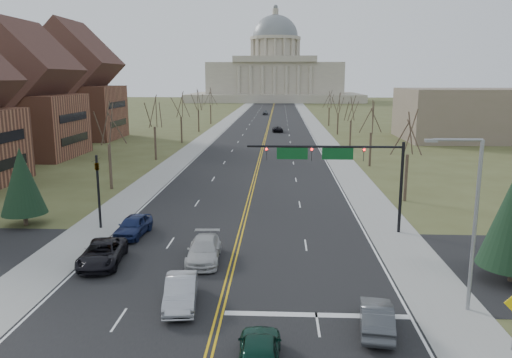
# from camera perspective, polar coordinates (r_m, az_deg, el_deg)

# --- Properties ---
(ground) EXTENTS (600.00, 600.00, 0.00)m
(ground) POSITION_cam_1_polar(r_m,az_deg,el_deg) (27.78, -3.91, -14.11)
(ground) COLOR #484B25
(ground) RESTS_ON ground
(road) EXTENTS (20.00, 380.00, 0.01)m
(road) POSITION_cam_1_polar(r_m,az_deg,el_deg) (135.45, 1.49, 6.36)
(road) COLOR black
(road) RESTS_ON ground
(cross_road) EXTENTS (120.00, 14.00, 0.01)m
(cross_road) POSITION_cam_1_polar(r_m,az_deg,el_deg) (33.26, -2.70, -9.66)
(cross_road) COLOR black
(cross_road) RESTS_ON ground
(sidewalk_left) EXTENTS (4.00, 380.00, 0.03)m
(sidewalk_left) POSITION_cam_1_polar(r_m,az_deg,el_deg) (136.25, -3.60, 6.38)
(sidewalk_left) COLOR gray
(sidewalk_left) RESTS_ON ground
(sidewalk_right) EXTENTS (4.00, 380.00, 0.03)m
(sidewalk_right) POSITION_cam_1_polar(r_m,az_deg,el_deg) (135.71, 6.59, 6.30)
(sidewalk_right) COLOR gray
(sidewalk_right) RESTS_ON ground
(center_line) EXTENTS (0.42, 380.00, 0.01)m
(center_line) POSITION_cam_1_polar(r_m,az_deg,el_deg) (135.45, 1.49, 6.37)
(center_line) COLOR gold
(center_line) RESTS_ON road
(edge_line_left) EXTENTS (0.15, 380.00, 0.01)m
(edge_line_left) POSITION_cam_1_polar(r_m,az_deg,el_deg) (136.02, -2.67, 6.38)
(edge_line_left) COLOR silver
(edge_line_left) RESTS_ON road
(edge_line_right) EXTENTS (0.15, 380.00, 0.01)m
(edge_line_right) POSITION_cam_1_polar(r_m,az_deg,el_deg) (135.59, 5.66, 6.32)
(edge_line_right) COLOR silver
(edge_line_right) RESTS_ON road
(stop_bar) EXTENTS (9.50, 0.50, 0.01)m
(stop_bar) POSITION_cam_1_polar(r_m,az_deg,el_deg) (26.78, 6.91, -15.17)
(stop_bar) COLOR silver
(stop_bar) RESTS_ON road
(capitol) EXTENTS (90.00, 60.00, 50.00)m
(capitol) POSITION_cam_1_polar(r_m,az_deg,el_deg) (274.83, 2.19, 11.89)
(capitol) COLOR #B6AE97
(capitol) RESTS_ON ground
(signal_mast) EXTENTS (12.12, 0.44, 7.20)m
(signal_mast) POSITION_cam_1_polar(r_m,az_deg,el_deg) (39.13, 9.20, 2.16)
(signal_mast) COLOR black
(signal_mast) RESTS_ON ground
(signal_left) EXTENTS (0.32, 0.36, 6.00)m
(signal_left) POSITION_cam_1_polar(r_m,az_deg,el_deg) (41.87, -17.61, -0.48)
(signal_left) COLOR black
(signal_left) RESTS_ON ground
(street_light) EXTENTS (2.90, 0.25, 9.07)m
(street_light) POSITION_cam_1_polar(r_m,az_deg,el_deg) (27.55, 23.33, -3.70)
(street_light) COLOR gray
(street_light) RESTS_ON ground
(tree_r_0) EXTENTS (3.74, 3.74, 8.50)m
(tree_r_0) POSITION_cam_1_polar(r_m,az_deg,el_deg) (50.74, 17.03, 4.80)
(tree_r_0) COLOR #392C21
(tree_r_0) RESTS_ON ground
(tree_l_0) EXTENTS (3.96, 3.96, 9.00)m
(tree_l_0) POSITION_cam_1_polar(r_m,az_deg,el_deg) (56.27, -16.57, 5.83)
(tree_l_0) COLOR #392C21
(tree_l_0) RESTS_ON ground
(tree_r_1) EXTENTS (3.74, 3.74, 8.50)m
(tree_r_1) POSITION_cam_1_polar(r_m,az_deg,el_deg) (70.21, 13.08, 6.71)
(tree_r_1) COLOR #392C21
(tree_r_1) RESTS_ON ground
(tree_l_1) EXTENTS (3.96, 3.96, 9.00)m
(tree_l_1) POSITION_cam_1_polar(r_m,az_deg,el_deg) (75.38, -11.57, 7.38)
(tree_l_1) COLOR #392C21
(tree_l_1) RESTS_ON ground
(tree_r_2) EXTENTS (3.74, 3.74, 8.50)m
(tree_r_2) POSITION_cam_1_polar(r_m,az_deg,el_deg) (89.92, 10.83, 7.78)
(tree_r_2) COLOR #392C21
(tree_r_2) RESTS_ON ground
(tree_l_2) EXTENTS (3.96, 3.96, 9.00)m
(tree_l_2) POSITION_cam_1_polar(r_m,az_deg,el_deg) (94.85, -8.59, 8.27)
(tree_l_2) COLOR #392C21
(tree_l_2) RESTS_ON ground
(tree_r_3) EXTENTS (3.74, 3.74, 8.50)m
(tree_r_3) POSITION_cam_1_polar(r_m,az_deg,el_deg) (109.73, 9.39, 8.45)
(tree_r_3) COLOR #392C21
(tree_r_3) RESTS_ON ground
(tree_l_3) EXTENTS (3.96, 3.96, 9.00)m
(tree_l_3) POSITION_cam_1_polar(r_m,az_deg,el_deg) (114.51, -6.63, 8.84)
(tree_l_3) COLOR #392C21
(tree_l_3) RESTS_ON ground
(tree_r_4) EXTENTS (3.74, 3.74, 8.50)m
(tree_r_4) POSITION_cam_1_polar(r_m,az_deg,el_deg) (129.60, 8.39, 8.92)
(tree_r_4) COLOR #392C21
(tree_r_4) RESTS_ON ground
(tree_l_4) EXTENTS (3.96, 3.96, 9.00)m
(tree_l_4) POSITION_cam_1_polar(r_m,az_deg,el_deg) (134.27, -5.23, 9.24)
(tree_l_4) COLOR #392C21
(tree_l_4) RESTS_ON ground
(conifer_l) EXTENTS (3.64, 3.64, 6.50)m
(conifer_l) POSITION_cam_1_polar(r_m,az_deg,el_deg) (44.98, -25.18, -0.21)
(conifer_l) COLOR #392C21
(conifer_l) RESTS_ON ground
(bldg_left_mid) EXTENTS (15.10, 14.28, 20.75)m
(bldg_left_mid) POSITION_cam_1_polar(r_m,az_deg,el_deg) (84.52, -25.00, 8.05)
(bldg_left_mid) COLOR brown
(bldg_left_mid) RESTS_ON ground
(bldg_left_far) EXTENTS (17.10, 14.28, 23.25)m
(bldg_left_far) POSITION_cam_1_polar(r_m,az_deg,el_deg) (107.09, -20.04, 9.46)
(bldg_left_far) COLOR brown
(bldg_left_far) RESTS_ON ground
(bldg_right_mass) EXTENTS (25.00, 20.00, 10.00)m
(bldg_right_mass) POSITION_cam_1_polar(r_m,az_deg,el_deg) (107.67, 23.02, 6.82)
(bldg_right_mass) COLOR #716350
(bldg_right_mass) RESTS_ON ground
(car_nb_inner_lead) EXTENTS (1.88, 4.60, 1.56)m
(car_nb_inner_lead) POSITION_cam_1_polar(r_m,az_deg,el_deg) (22.00, 0.39, -19.11)
(car_nb_inner_lead) COLOR #0B3125
(car_nb_inner_lead) RESTS_ON road
(car_nb_outer_lead) EXTENTS (2.06, 4.47, 1.42)m
(car_nb_outer_lead) POSITION_cam_1_polar(r_m,az_deg,el_deg) (25.51, 13.62, -15.08)
(car_nb_outer_lead) COLOR #424548
(car_nb_outer_lead) RESTS_ON road
(car_sb_inner_lead) EXTENTS (2.18, 4.79, 1.52)m
(car_sb_inner_lead) POSITION_cam_1_polar(r_m,az_deg,el_deg) (27.61, -8.59, -12.63)
(car_sb_inner_lead) COLOR #9FA1A7
(car_sb_inner_lead) RESTS_ON road
(car_sb_outer_lead) EXTENTS (3.00, 5.57, 1.48)m
(car_sb_outer_lead) POSITION_cam_1_polar(r_m,az_deg,el_deg) (34.44, -17.16, -8.10)
(car_sb_outer_lead) COLOR black
(car_sb_outer_lead) RESTS_ON road
(car_sb_inner_second) EXTENTS (2.36, 5.28, 1.50)m
(car_sb_inner_second) POSITION_cam_1_polar(r_m,az_deg,el_deg) (33.66, -5.96, -8.08)
(car_sb_inner_second) COLOR #B9B9B9
(car_sb_inner_second) RESTS_ON road
(car_sb_outer_second) EXTENTS (2.27, 4.83, 1.60)m
(car_sb_outer_second) POSITION_cam_1_polar(r_m,az_deg,el_deg) (39.76, -13.84, -5.21)
(car_sb_outer_second) COLOR #16214D
(car_sb_outer_second) RESTS_ON road
(car_far_nb) EXTENTS (2.59, 4.94, 1.33)m
(car_far_nb) POSITION_cam_1_polar(r_m,az_deg,el_deg) (113.92, 2.47, 5.73)
(car_far_nb) COLOR black
(car_far_nb) RESTS_ON road
(car_far_sb) EXTENTS (1.77, 4.33, 1.47)m
(car_far_sb) POSITION_cam_1_polar(r_m,az_deg,el_deg) (167.75, 1.07, 7.59)
(car_far_sb) COLOR #4E5155
(car_far_sb) RESTS_ON road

